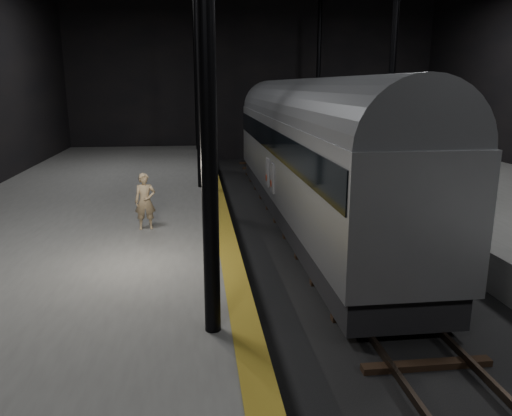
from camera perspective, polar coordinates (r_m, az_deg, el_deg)
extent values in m
plane|color=black|center=(13.19, 11.37, -8.37)|extent=(44.00, 44.00, 0.00)
cube|color=#535351|center=(12.86, -22.46, -7.39)|extent=(9.00, 43.80, 1.00)
cube|color=brown|center=(12.23, -3.07, -4.87)|extent=(0.50, 43.80, 0.01)
cube|color=#3F3328|center=(12.93, 8.35, -7.89)|extent=(0.08, 43.00, 0.14)
cube|color=#3F3328|center=(13.37, 14.36, -7.45)|extent=(0.08, 43.00, 0.14)
cube|color=black|center=(13.17, 11.38, -8.12)|extent=(2.40, 42.00, 0.12)
cylinder|color=black|center=(7.63, -5.75, 21.84)|extent=(0.26, 0.26, 10.00)
cylinder|color=black|center=(19.58, -6.67, 16.93)|extent=(0.26, 0.26, 10.00)
cylinder|color=black|center=(21.08, 15.39, 16.32)|extent=(0.26, 0.26, 10.00)
cylinder|color=black|center=(31.57, -6.88, 15.75)|extent=(0.26, 0.26, 10.00)
cylinder|color=black|center=(32.52, 7.16, 15.68)|extent=(0.26, 0.26, 10.00)
cube|color=#999BA0|center=(18.22, 5.82, 5.84)|extent=(2.73, 18.85, 2.83)
cube|color=black|center=(18.55, 5.68, 0.42)|extent=(2.50, 18.47, 0.80)
cube|color=black|center=(18.14, 5.87, 7.91)|extent=(2.79, 18.57, 0.85)
cylinder|color=slate|center=(18.08, 5.93, 10.28)|extent=(2.68, 18.66, 2.68)
cube|color=black|center=(12.59, 12.23, -8.12)|extent=(1.70, 2.07, 0.33)
cube|color=black|center=(24.96, 2.37, 3.15)|extent=(1.70, 2.07, 0.33)
cube|color=silver|center=(17.13, 1.89, 3.48)|extent=(0.04, 0.71, 0.99)
cube|color=silver|center=(18.23, 1.35, 4.12)|extent=(0.04, 0.71, 0.99)
cylinder|color=maroon|center=(17.34, 1.74, 2.81)|extent=(0.03, 0.25, 0.25)
cylinder|color=maroon|center=(18.44, 1.20, 3.49)|extent=(0.03, 0.25, 0.25)
imported|color=tan|center=(14.18, -12.55, 0.75)|extent=(0.61, 0.43, 1.58)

